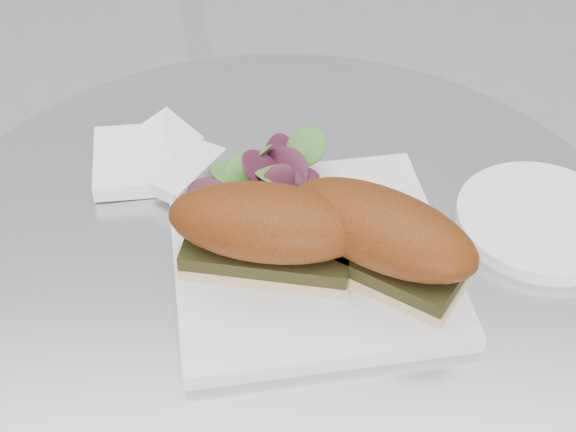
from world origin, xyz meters
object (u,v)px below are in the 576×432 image
sandwich_left (267,230)px  saucer (541,220)px  sandwich_right (381,236)px  plate (311,256)px

sandwich_left → saucer: (0.25, 0.07, -0.05)m
sandwich_right → saucer: (0.16, 0.08, -0.05)m
plate → saucer: 0.22m
plate → sandwich_right: size_ratio=1.31×
plate → saucer: plate is taller
sandwich_left → plate: bearing=35.0°
plate → sandwich_right: (0.06, -0.03, 0.05)m
sandwich_right → saucer: sandwich_right is taller
sandwich_right → saucer: bearing=57.3°
plate → sandwich_right: 0.08m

